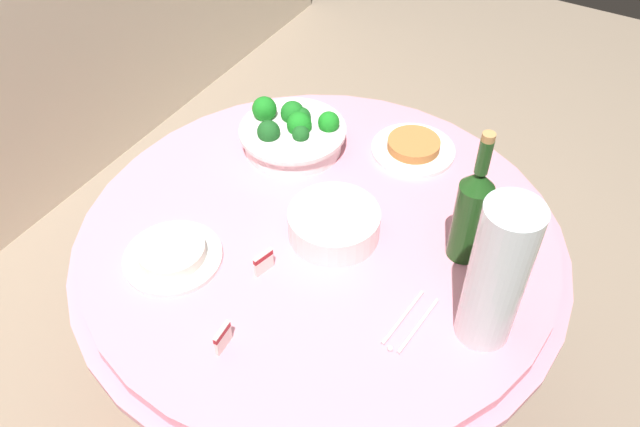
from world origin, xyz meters
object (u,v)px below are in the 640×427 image
wine_bottle (471,212)px  label_placard_mid (224,338)px  broccoli_bowl (292,133)px  serving_tongs (409,324)px  label_placard_front (264,261)px  food_plate_peanuts (413,147)px  food_plate_rice (172,254)px  decorative_fruit_vase (495,281)px  plate_stack (334,223)px

wine_bottle → label_placard_mid: bearing=146.6°
broccoli_bowl → wine_bottle: (-0.13, -0.53, 0.09)m
serving_tongs → label_placard_front: 0.34m
food_plate_peanuts → label_placard_front: bearing=168.6°
broccoli_bowl → serving_tongs: 0.63m
food_plate_rice → label_placard_mid: size_ratio=4.00×
broccoli_bowl → wine_bottle: wine_bottle is taller
wine_bottle → label_placard_mid: 0.57m
decorative_fruit_vase → broccoli_bowl: bearing=64.3°
serving_tongs → label_placard_front: (-0.03, 0.33, 0.03)m
decorative_fruit_vase → food_plate_rice: bearing=104.2°
plate_stack → food_plate_peanuts: bearing=-4.9°
decorative_fruit_vase → food_plate_peanuts: size_ratio=1.55×
decorative_fruit_vase → label_placard_front: (-0.09, 0.47, -0.12)m
broccoli_bowl → decorative_fruit_vase: decorative_fruit_vase is taller
food_plate_rice → broccoli_bowl: bearing=-1.9°
plate_stack → label_placard_front: 0.19m
food_plate_peanuts → label_placard_mid: size_ratio=4.00×
broccoli_bowl → plate_stack: (-0.23, -0.26, -0.01)m
wine_bottle → serving_tongs: (-0.24, 0.02, -0.12)m
plate_stack → label_placard_front: size_ratio=3.82×
broccoli_bowl → plate_stack: 0.34m
wine_bottle → food_plate_peanuts: wine_bottle is taller
label_placard_front → serving_tongs: bearing=-85.1°
broccoli_bowl → wine_bottle: bearing=-103.9°
food_plate_peanuts → label_placard_front: (-0.54, 0.11, 0.02)m
wine_bottle → plate_stack: bearing=108.9°
plate_stack → food_plate_rice: size_ratio=0.95×
plate_stack → label_placard_mid: 0.38m
plate_stack → decorative_fruit_vase: (-0.08, -0.39, 0.12)m
wine_bottle → label_placard_front: wine_bottle is taller
label_placard_front → label_placard_mid: same height
food_plate_rice → label_placard_front: label_placard_front is taller
food_plate_rice → food_plate_peanuts: bearing=-26.1°
wine_bottle → decorative_fruit_vase: size_ratio=0.99×
food_plate_peanuts → food_plate_rice: bearing=153.9°
food_plate_rice → food_plate_peanuts: (0.62, -0.30, -0.00)m
serving_tongs → label_placard_front: size_ratio=3.05×
wine_bottle → decorative_fruit_vase: bearing=-148.2°
broccoli_bowl → serving_tongs: broccoli_bowl is taller
wine_bottle → serving_tongs: bearing=175.0°
wine_bottle → food_plate_rice: wine_bottle is taller
wine_bottle → label_placard_front: size_ratio=6.11×
wine_bottle → serving_tongs: wine_bottle is taller
wine_bottle → food_plate_peanuts: (0.27, 0.25, -0.11)m
wine_bottle → label_placard_front: (-0.27, 0.36, -0.10)m
broccoli_bowl → serving_tongs: size_ratio=1.67×
broccoli_bowl → serving_tongs: bearing=-126.1°
food_plate_rice → label_placard_mid: (-0.13, -0.24, 0.01)m
broccoli_bowl → decorative_fruit_vase: 0.72m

